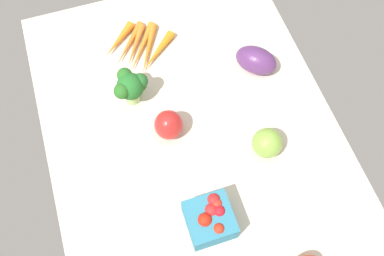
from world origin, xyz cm
name	(u,v)px	position (x,y,z in cm)	size (l,w,h in cm)	color
tablecloth	(192,133)	(0.00, 0.00, 1.00)	(104.00, 76.00, 2.00)	beige
berry_basket	(210,218)	(24.53, -3.52, 5.91)	(10.59, 10.59, 8.13)	teal
bell_pepper_red	(169,125)	(-1.71, -5.76, 6.15)	(7.45, 7.45, 8.30)	red
broccoli_head	(130,86)	(-14.55, -12.27, 8.55)	(8.55, 9.55, 10.32)	#A6CB7A
carrot_bunch	(139,46)	(-30.57, -6.33, 3.15)	(19.34, 21.87, 2.63)	orange
heirloom_tomato_green	(267,143)	(10.75, 16.49, 5.89)	(7.78, 7.78, 7.78)	#85B244
eggplant	(256,60)	(-13.71, 23.27, 5.77)	(11.85, 7.54, 7.54)	#5B316A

